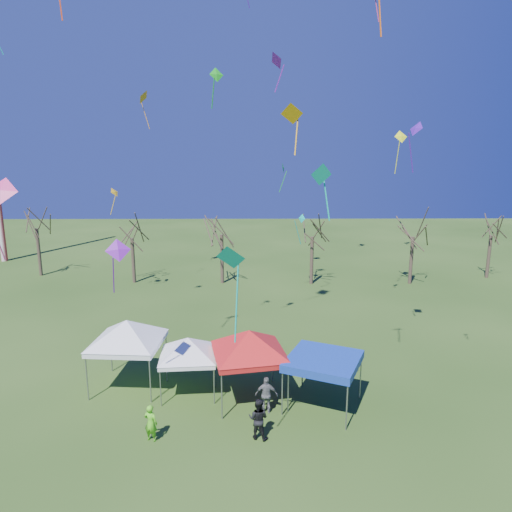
% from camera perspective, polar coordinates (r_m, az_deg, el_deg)
% --- Properties ---
extents(ground, '(140.00, 140.00, 0.00)m').
position_cam_1_polar(ground, '(20.98, -1.69, -21.68)').
color(ground, '#264416').
rests_on(ground, ground).
extents(tree_0, '(3.83, 3.83, 8.44)m').
position_cam_1_polar(tree_0, '(49.83, -25.93, 5.05)').
color(tree_0, '#3D2D21').
rests_on(tree_0, ground).
extents(tree_1, '(3.42, 3.42, 7.54)m').
position_cam_1_polar(tree_1, '(43.90, -15.36, 4.11)').
color(tree_1, '#3D2D21').
rests_on(tree_1, ground).
extents(tree_2, '(3.71, 3.71, 8.18)m').
position_cam_1_polar(tree_2, '(42.21, -4.36, 4.88)').
color(tree_2, '#3D2D21').
rests_on(tree_2, ground).
extents(tree_3, '(3.59, 3.59, 7.91)m').
position_cam_1_polar(tree_3, '(42.19, 7.11, 4.53)').
color(tree_3, '#3D2D21').
rests_on(tree_3, ground).
extents(tree_4, '(3.58, 3.58, 7.89)m').
position_cam_1_polar(tree_4, '(44.37, 19.17, 4.30)').
color(tree_4, '#3D2D21').
rests_on(tree_4, ground).
extents(tree_5, '(3.39, 3.39, 7.46)m').
position_cam_1_polar(tree_5, '(49.68, 27.49, 4.00)').
color(tree_5, '#3D2D21').
rests_on(tree_5, ground).
extents(tent_white_west, '(4.73, 4.73, 4.18)m').
position_cam_1_polar(tent_white_west, '(24.32, -15.87, -8.26)').
color(tent_white_west, gray).
rests_on(tent_white_west, ground).
extents(tent_white_mid, '(3.84, 3.84, 3.39)m').
position_cam_1_polar(tent_white_mid, '(23.31, -8.52, -10.51)').
color(tent_white_mid, gray).
rests_on(tent_white_mid, ground).
extents(tent_red, '(4.62, 4.62, 4.14)m').
position_cam_1_polar(tent_red, '(22.23, -0.87, -9.85)').
color(tent_red, gray).
rests_on(tent_red, ground).
extents(tent_blue, '(4.24, 4.24, 2.52)m').
position_cam_1_polar(tent_blue, '(22.21, 8.43, -12.89)').
color(tent_blue, gray).
rests_on(tent_blue, ground).
extents(person_dark, '(1.04, 0.92, 1.80)m').
position_cam_1_polar(person_dark, '(20.44, 0.28, -19.67)').
color(person_dark, black).
rests_on(person_dark, ground).
extents(person_green, '(0.69, 0.56, 1.63)m').
position_cam_1_polar(person_green, '(20.81, -13.02, -19.66)').
color(person_green, '#5DD722').
rests_on(person_green, ground).
extents(person_grey, '(1.07, 0.50, 1.79)m').
position_cam_1_polar(person_grey, '(22.16, 1.33, -16.95)').
color(person_grey, slate).
rests_on(person_grey, ground).
extents(kite_5, '(1.22, 0.98, 3.44)m').
position_cam_1_polar(kite_5, '(15.28, -3.12, -0.33)').
color(kite_5, '#0BA998').
rests_on(kite_5, ground).
extents(kite_19, '(0.59, 0.86, 2.28)m').
position_cam_1_polar(kite_19, '(36.27, 3.45, 10.84)').
color(kite_19, '#179B1B').
rests_on(kite_19, ground).
extents(kite_13, '(0.86, 1.03, 2.20)m').
position_cam_1_polar(kite_13, '(38.77, -17.27, 7.58)').
color(kite_13, gold).
rests_on(kite_13, ground).
extents(kite_17, '(0.87, 1.04, 2.75)m').
position_cam_1_polar(kite_17, '(26.67, 19.33, 14.68)').
color(kite_17, '#5018A8').
rests_on(kite_17, ground).
extents(kite_12, '(1.19, 0.79, 3.41)m').
position_cam_1_polar(kite_12, '(38.65, 17.66, 13.97)').
color(kite_12, '#F3FF1A').
rests_on(kite_12, ground).
extents(kite_1, '(1.12, 0.93, 2.16)m').
position_cam_1_polar(kite_1, '(18.21, -16.88, 0.63)').
color(kite_1, purple).
rests_on(kite_1, ground).
extents(kite_11, '(1.13, 1.33, 2.52)m').
position_cam_1_polar(kite_11, '(31.29, 2.65, 23.22)').
color(kite_11, purple).
rests_on(kite_11, ground).
extents(kite_14, '(1.64, 1.16, 4.11)m').
position_cam_1_polar(kite_14, '(24.61, -29.28, 7.04)').
color(kite_14, '#F13585').
rests_on(kite_14, ground).
extents(kite_27, '(0.96, 0.69, 2.21)m').
position_cam_1_polar(kite_27, '(17.88, 8.15, 9.95)').
color(kite_27, '#0BB28A').
rests_on(kite_27, ground).
extents(kite_2, '(1.06, 1.49, 3.36)m').
position_cam_1_polar(kite_2, '(43.57, -13.94, 18.72)').
color(kite_2, orange).
rests_on(kite_2, ground).
extents(kite_24, '(0.84, 0.63, 2.09)m').
position_cam_1_polar(kite_24, '(25.61, -4.98, 21.55)').
color(kite_24, green).
rests_on(kite_24, ground).
extents(kite_25, '(0.95, 0.74, 1.87)m').
position_cam_1_polar(kite_25, '(17.28, 4.55, 17.25)').
color(kite_25, orange).
rests_on(kite_25, ground).
extents(kite_22, '(0.98, 1.01, 2.89)m').
position_cam_1_polar(kite_22, '(41.02, 5.68, 4.55)').
color(kite_22, '#0CBBA5').
rests_on(kite_22, ground).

